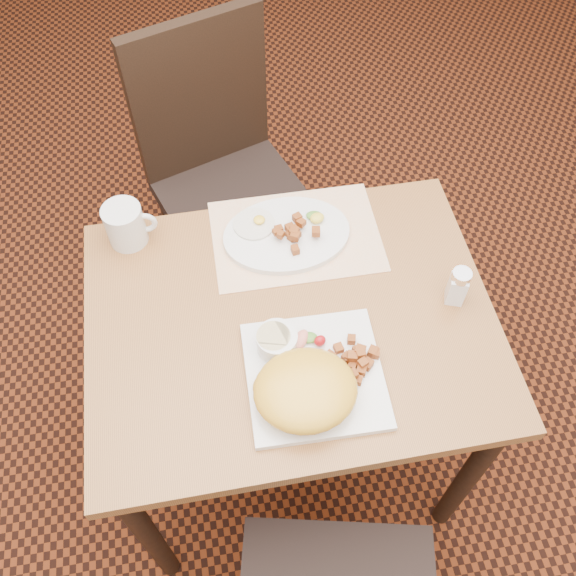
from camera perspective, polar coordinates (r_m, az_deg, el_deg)
The scene contains 15 objects.
ground at distance 2.09m, azimuth 0.20°, elevation -13.57°, with size 8.00×8.00×0.00m, color black.
table at distance 1.51m, azimuth 0.26°, elevation -4.91°, with size 0.90×0.70×0.75m.
chair_far at distance 2.02m, azimuth -5.92°, elevation 10.81°, with size 0.54×0.54×0.97m.
placemat at distance 1.55m, azimuth 0.71°, elevation 4.65°, with size 0.40×0.28×0.00m, color white.
plate_square at distance 1.34m, azimuth 2.38°, elevation -7.77°, with size 0.28×0.28×0.02m, color silver.
plate_oval at distance 1.54m, azimuth -0.13°, elevation 4.76°, with size 0.30×0.23×0.02m, color silver, non-canonical shape.
hollandaise_mound at distance 1.28m, azimuth 1.48°, elevation -9.08°, with size 0.21×0.19×0.08m.
ramekin at distance 1.34m, azimuth -1.01°, elevation -4.74°, with size 0.09×0.09×0.05m.
garnish_sq at distance 1.36m, azimuth 1.62°, elevation -4.65°, with size 0.09×0.07×0.03m.
fried_egg at distance 1.55m, azimuth -2.99°, elevation 5.76°, with size 0.10×0.10×0.02m.
garnish_ov at distance 1.55m, azimuth 2.50°, elevation 6.33°, with size 0.05×0.05×0.02m.
salt_shaker at distance 1.45m, azimuth 14.86°, elevation 0.18°, with size 0.05×0.05×0.10m.
coffee_mug at distance 1.55m, azimuth -14.20°, elevation 5.48°, with size 0.12×0.09×0.10m.
home_fries_sq at distance 1.34m, azimuth 5.74°, elevation -6.44°, with size 0.13×0.12×0.04m.
home_fries_ov at distance 1.51m, azimuth 0.54°, elevation 4.95°, with size 0.11×0.11×0.03m.
Camera 1 is at (-0.14, -0.73, 1.95)m, focal length 40.00 mm.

